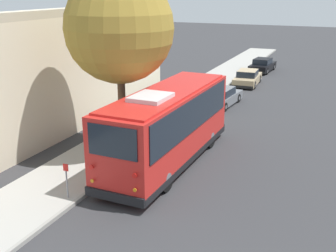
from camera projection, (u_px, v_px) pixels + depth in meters
ground_plane at (163, 164)px, 19.47m from camera, size 160.00×160.00×0.00m
sidewalk_slab at (103, 152)px, 20.65m from camera, size 80.00×3.25×0.15m
curb_strip at (134, 158)px, 20.01m from camera, size 80.00×0.14×0.15m
shuttle_bus at (168, 123)px, 18.98m from camera, size 9.62×2.78×3.63m
parked_sedan_gray at (221, 97)px, 29.05m from camera, size 4.48×2.03×1.26m
parked_sedan_tan at (248, 78)px, 35.27m from camera, size 4.43×1.94×1.27m
parked_sedan_black at (262, 65)px, 40.92m from camera, size 4.42×2.00×1.29m
street_tree at (120, 20)px, 18.88m from camera, size 4.99×4.99×9.13m
sign_post_near at (67, 180)px, 15.84m from camera, size 0.06×0.22×1.37m
sign_post_far at (98, 161)px, 17.75m from camera, size 0.06×0.22×1.28m
building_backdrop at (31, 71)px, 24.45m from camera, size 21.59×6.76×6.76m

